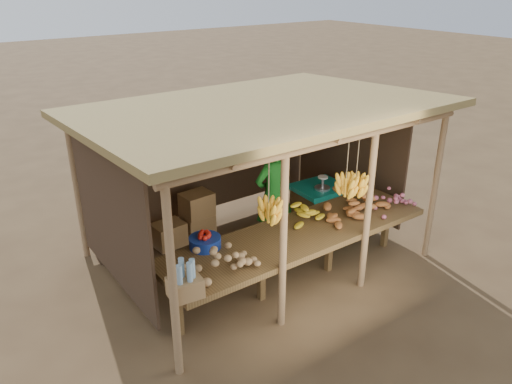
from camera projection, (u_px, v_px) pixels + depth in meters
ground at (256, 255)px, 7.62m from camera, size 60.00×60.00×0.00m
stall_structure at (255, 135)px, 6.83m from camera, size 4.70×3.50×2.43m
counter at (298, 237)px, 6.62m from camera, size 3.90×1.05×0.80m
potato_heap at (218, 257)px, 5.69m from camera, size 1.00×0.71×0.36m
sweet_potato_heap at (351, 199)px, 7.13m from camera, size 1.02×0.61×0.36m
onion_heap at (393, 198)px, 7.19m from camera, size 0.79×0.56×0.35m
banana_pile at (298, 211)px, 6.81m from camera, size 0.68×0.50×0.35m
tomato_basin at (205, 241)px, 6.21m from camera, size 0.40×0.40×0.21m
bottle_box at (185, 283)px, 5.23m from camera, size 0.38×0.31×0.44m
vendor at (274, 196)px, 7.40m from camera, size 0.68×0.46×1.84m
tarp_crate at (319, 206)px, 8.29m from camera, size 0.86×0.75×0.99m
carton_stack at (188, 221)px, 7.92m from camera, size 1.00×0.38×0.76m
burlap_sacks at (120, 245)px, 7.44m from camera, size 0.75×0.39×0.53m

